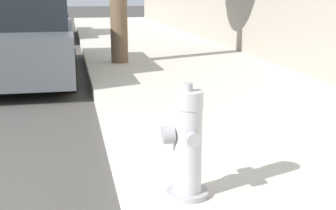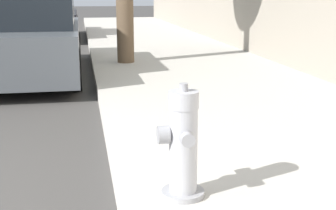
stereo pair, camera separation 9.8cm
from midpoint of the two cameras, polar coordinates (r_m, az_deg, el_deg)
The scene contains 3 objects.
fire_hydrant at distance 3.01m, azimuth 2.71°, elevation -5.02°, with size 0.31×0.31×0.75m.
parked_car_near at distance 8.39m, azimuth -16.19°, elevation 7.88°, with size 1.69×4.40×1.39m.
parked_car_mid at distance 14.85m, azimuth -14.44°, elevation 10.30°, with size 1.85×4.01×1.32m.
Camera 2 is at (1.75, -2.84, 1.48)m, focal length 50.00 mm.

